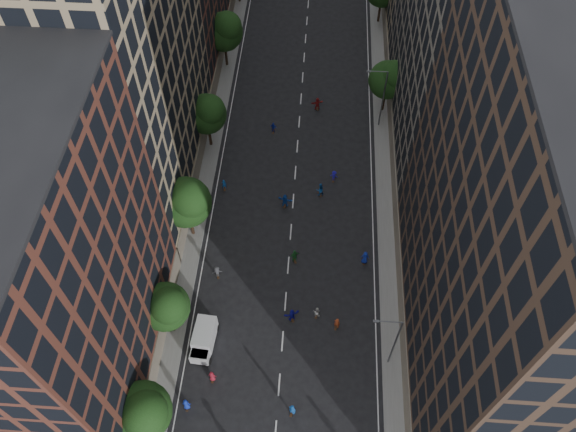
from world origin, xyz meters
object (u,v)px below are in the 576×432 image
Objects in this scene: streetlamp_far at (382,96)px; skater_0 at (186,404)px; skater_1 at (292,410)px; streetlamp_near at (393,340)px; cargo_van at (204,339)px.

skater_0 is at bearing -115.97° from streetlamp_far.
skater_1 reaches higher than skater_0.
skater_1 is (9.93, 0.12, 0.15)m from skater_0.
streetlamp_near is 20.19m from skater_0.
skater_1 is at bearing -29.84° from cargo_van.
streetlamp_far reaches higher than cargo_van.
skater_1 is (9.22, -6.28, -0.27)m from cargo_van.
streetlamp_near is 18.59m from cargo_van.
streetlamp_near reaches higher than skater_0.
streetlamp_far is at bearing 90.00° from streetlamp_near.
cargo_van is 2.77× the size of skater_0.
streetlamp_near reaches higher than cargo_van.
skater_0 is (-18.87, -38.73, -4.34)m from streetlamp_far.
cargo_van is at bearing 177.89° from streetlamp_near.
skater_1 is (-8.94, -5.61, -4.20)m from streetlamp_near.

